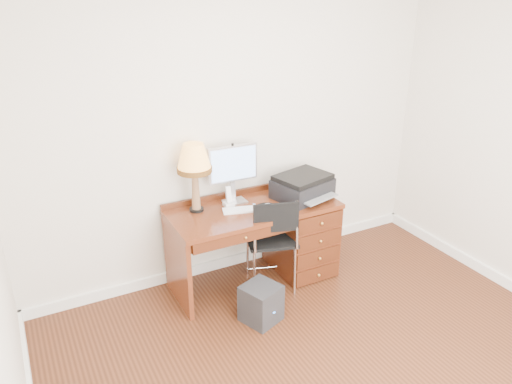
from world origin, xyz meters
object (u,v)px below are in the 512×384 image
printer (302,186)px  chair (275,234)px  desk (284,233)px  leg_lamp (194,162)px  equipment_box (261,303)px  phone (229,200)px  monitor (233,167)px

printer → chair: (-0.39, -0.19, -0.31)m
desk → printer: 0.48m
printer → leg_lamp: leg_lamp is taller
printer → equipment_box: printer is taller
leg_lamp → chair: size_ratio=0.67×
printer → leg_lamp: size_ratio=0.94×
desk → printer: bearing=-5.3°
leg_lamp → chair: (0.57, -0.36, -0.64)m
desk → chair: size_ratio=1.66×
desk → chair: chair is taller
phone → equipment_box: size_ratio=0.57×
desk → monitor: monitor is taller
monitor → equipment_box: bearing=-97.1°
leg_lamp → equipment_box: leg_lamp is taller
leg_lamp → equipment_box: size_ratio=1.88×
monitor → equipment_box: (-0.12, -0.75, -0.92)m
chair → printer: bearing=43.1°
printer → equipment_box: 1.14m
printer → chair: bearing=-168.7°
leg_lamp → printer: bearing=-10.2°
phone → equipment_box: phone is taller
phone → desk: bearing=-12.4°
desk → chair: 0.33m
printer → phone: 0.70m
leg_lamp → equipment_box: (0.25, -0.72, -1.03)m
equipment_box → leg_lamp: bearing=88.4°
desk → equipment_box: desk is taller
printer → equipment_box: size_ratio=1.77×
printer → monitor: bearing=146.4°
monitor → phone: size_ratio=2.88×
equipment_box → desk: bearing=25.3°
leg_lamp → phone: (0.29, -0.04, -0.39)m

